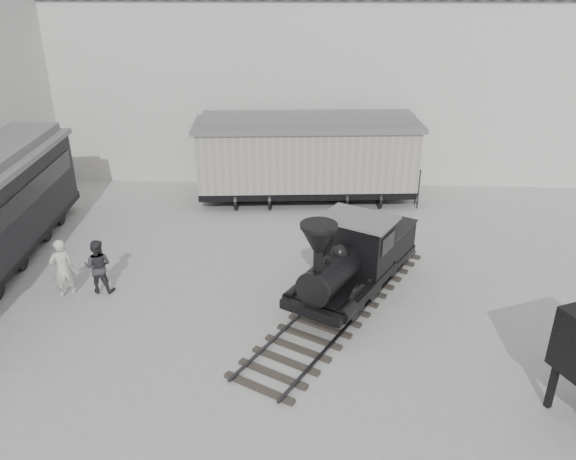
# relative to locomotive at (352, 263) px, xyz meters

# --- Properties ---
(ground) EXTENTS (90.00, 90.00, 0.00)m
(ground) POSITION_rel_locomotive_xyz_m (-2.10, -3.67, -1.18)
(ground) COLOR #9E9E9B
(north_wall) EXTENTS (34.00, 2.51, 11.00)m
(north_wall) POSITION_rel_locomotive_xyz_m (-2.10, 11.32, 4.38)
(north_wall) COLOR silver
(north_wall) RESTS_ON ground
(locomotive) EXTENTS (6.08, 8.84, 3.18)m
(locomotive) POSITION_rel_locomotive_xyz_m (0.00, 0.00, 0.00)
(locomotive) COLOR #2C2822
(locomotive) RESTS_ON ground
(boxcar) EXTENTS (9.58, 3.66, 3.84)m
(boxcar) POSITION_rel_locomotive_xyz_m (-1.49, 8.03, 0.84)
(boxcar) COLOR black
(boxcar) RESTS_ON ground
(visitor_a) EXTENTS (0.83, 0.78, 1.90)m
(visitor_a) POSITION_rel_locomotive_xyz_m (-8.73, -0.33, -0.22)
(visitor_a) COLOR silver
(visitor_a) RESTS_ON ground
(visitor_b) EXTENTS (0.86, 0.68, 1.75)m
(visitor_b) POSITION_rel_locomotive_xyz_m (-7.76, -0.00, -0.30)
(visitor_b) COLOR #353439
(visitor_b) RESTS_ON ground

